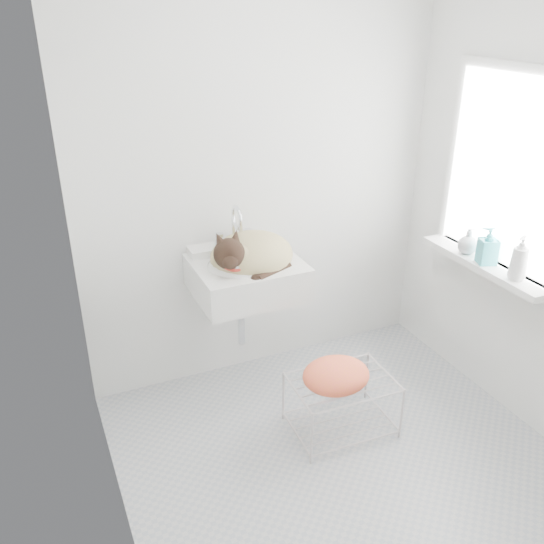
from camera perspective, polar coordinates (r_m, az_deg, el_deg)
name	(u,v)px	position (r m, az deg, el deg)	size (l,w,h in m)	color
floor	(338,454)	(3.22, 6.51, -17.42)	(2.20, 2.00, 0.02)	#ABABAB
back_wall	(262,176)	(3.39, -1.02, 9.46)	(2.20, 0.02, 2.50)	silver
right_wall	(538,201)	(3.24, 24.84, 6.36)	(0.02, 2.00, 2.50)	silver
left_wall	(93,279)	(2.21, -17.28, -0.64)	(0.02, 2.00, 2.50)	silver
window_glass	(510,173)	(3.33, 22.48, 9.06)	(0.01, 0.80, 1.00)	white
window_frame	(508,173)	(3.32, 22.30, 9.05)	(0.04, 0.90, 1.10)	white
windowsill	(484,265)	(3.44, 20.19, 0.69)	(0.16, 0.88, 0.04)	white
sink	(246,262)	(3.22, -2.55, 1.03)	(0.60, 0.52, 0.24)	white
faucet	(234,228)	(3.33, -3.75, 4.39)	(0.22, 0.15, 0.22)	silver
cat	(249,256)	(3.20, -2.26, 1.62)	(0.52, 0.45, 0.31)	tan
wire_rack	(341,406)	(3.28, 6.86, -13.03)	(0.53, 0.37, 0.32)	beige
towel	(336,383)	(3.11, 6.31, -10.84)	(0.37, 0.26, 0.15)	orange
bottle_a	(515,279)	(3.28, 22.94, -0.65)	(0.08, 0.08, 0.20)	white
bottle_b	(485,263)	(3.42, 20.34, 0.83)	(0.09, 0.10, 0.21)	teal
bottle_c	(466,253)	(3.52, 18.67, 1.78)	(0.11, 0.11, 0.15)	silver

